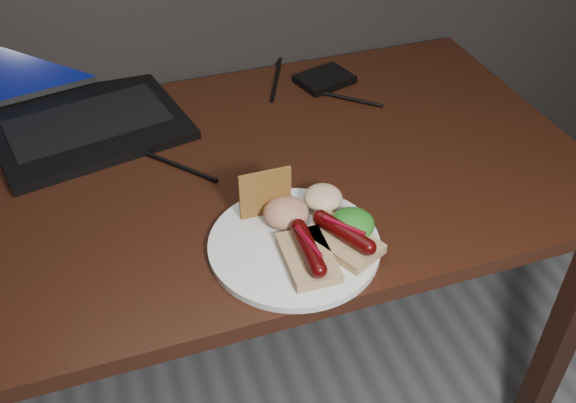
# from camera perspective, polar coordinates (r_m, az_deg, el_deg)

# --- Properties ---
(desk) EXTENTS (1.40, 0.70, 0.75)m
(desk) POSITION_cam_1_polar(r_m,az_deg,el_deg) (1.20, -7.33, -1.12)
(desk) COLOR #35160D
(desk) RESTS_ON ground
(laptop) EXTENTS (0.42, 0.44, 0.25)m
(laptop) POSITION_cam_1_polar(r_m,az_deg,el_deg) (1.35, -18.42, 9.16)
(laptop) COLOR black
(laptop) RESTS_ON desk
(hard_drive) EXTENTS (0.13, 0.11, 0.02)m
(hard_drive) POSITION_cam_1_polar(r_m,az_deg,el_deg) (1.42, 3.27, 10.80)
(hard_drive) COLOR black
(hard_drive) RESTS_ON desk
(desk_cables) EXTENTS (0.92, 0.43, 0.01)m
(desk_cables) POSITION_cam_1_polar(r_m,az_deg,el_deg) (1.27, -9.56, 6.31)
(desk_cables) COLOR black
(desk_cables) RESTS_ON desk
(plate) EXTENTS (0.34, 0.34, 0.01)m
(plate) POSITION_cam_1_polar(r_m,az_deg,el_deg) (1.00, 0.56, -3.87)
(plate) COLOR silver
(plate) RESTS_ON desk
(bread_sausage_center) EXTENTS (0.07, 0.12, 0.04)m
(bread_sausage_center) POSITION_cam_1_polar(r_m,az_deg,el_deg) (0.95, 1.80, -4.62)
(bread_sausage_center) COLOR tan
(bread_sausage_center) RESTS_ON plate
(bread_sausage_right) EXTENTS (0.11, 0.13, 0.04)m
(bread_sausage_right) POSITION_cam_1_polar(r_m,az_deg,el_deg) (0.98, 4.94, -3.22)
(bread_sausage_right) COLOR tan
(bread_sausage_right) RESTS_ON plate
(crispbread) EXTENTS (0.09, 0.01, 0.08)m
(crispbread) POSITION_cam_1_polar(r_m,az_deg,el_deg) (1.02, -2.04, 0.74)
(crispbread) COLOR #A96A2E
(crispbread) RESTS_ON plate
(salad_greens) EXTENTS (0.07, 0.07, 0.04)m
(salad_greens) POSITION_cam_1_polar(r_m,az_deg,el_deg) (1.00, 5.73, -2.01)
(salad_greens) COLOR #184F0F
(salad_greens) RESTS_ON plate
(salsa_mound) EXTENTS (0.07, 0.07, 0.04)m
(salsa_mound) POSITION_cam_1_polar(r_m,az_deg,el_deg) (1.01, -0.18, -0.98)
(salsa_mound) COLOR maroon
(salsa_mound) RESTS_ON plate
(coleslaw_mound) EXTENTS (0.06, 0.06, 0.04)m
(coleslaw_mound) POSITION_cam_1_polar(r_m,az_deg,el_deg) (1.05, 3.13, 0.34)
(coleslaw_mound) COLOR beige
(coleslaw_mound) RESTS_ON plate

